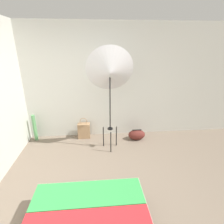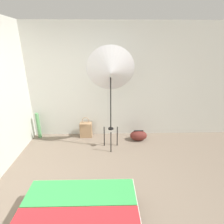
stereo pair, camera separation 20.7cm
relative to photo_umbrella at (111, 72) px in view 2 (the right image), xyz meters
name	(u,v)px [view 2 (the right image)]	position (x,y,z in m)	size (l,w,h in m)	color
ground_plane	(81,208)	(-0.43, -1.52, -1.64)	(14.00, 14.00, 0.00)	#756656
wall_back	(91,83)	(-0.43, 0.68, -0.34)	(8.00, 0.05, 2.60)	beige
photo_umbrella	(111,72)	(0.00, 0.00, 0.00)	(0.92, 0.48, 2.12)	black
tote_bag	(86,130)	(-0.59, 0.52, -1.46)	(0.28, 0.17, 0.51)	#9E7A56
duffel_bag	(138,135)	(0.66, 0.31, -1.52)	(0.40, 0.24, 0.25)	#5B231E
paper_roll	(38,126)	(-1.72, 0.50, -1.33)	(0.08, 0.08, 0.63)	#56995B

